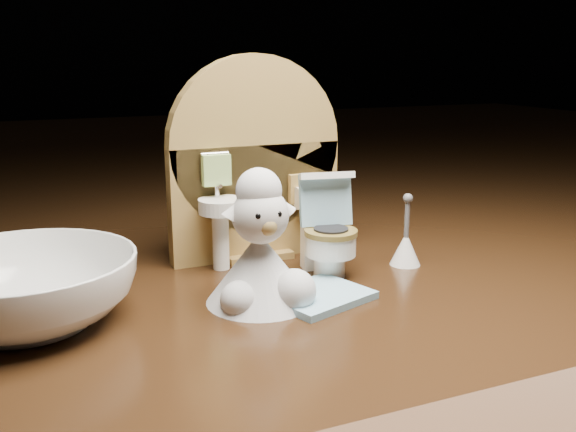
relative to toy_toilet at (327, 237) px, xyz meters
name	(u,v)px	position (x,y,z in m)	size (l,w,h in m)	color
backdrop_panel	(254,171)	(-0.03, 0.06, 0.04)	(0.13, 0.05, 0.15)	olive
toy_toilet	(327,237)	(0.00, 0.00, 0.00)	(0.04, 0.05, 0.07)	white
bath_mat	(318,296)	(-0.03, -0.04, -0.02)	(0.06, 0.05, 0.00)	#86B5CB
toilet_brush	(406,246)	(0.06, -0.01, -0.01)	(0.02, 0.02, 0.05)	white
plush_lamb	(261,257)	(-0.06, -0.03, 0.00)	(0.07, 0.07, 0.09)	silver
ceramic_bowl	(26,291)	(-0.20, -0.01, -0.01)	(0.13, 0.13, 0.04)	white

